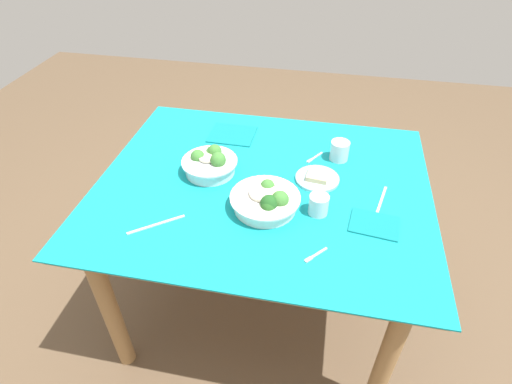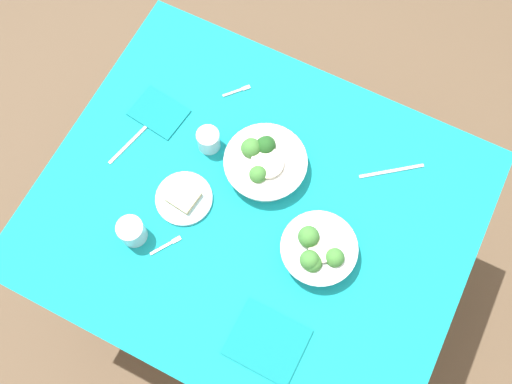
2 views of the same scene
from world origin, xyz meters
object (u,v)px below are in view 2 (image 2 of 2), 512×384
bread_side_plate (184,198)px  napkin_folded_lower (267,342)px  water_glass_side (208,140)px  table_knife_left (130,143)px  broccoli_bowl_near (264,162)px  napkin_folded_upper (159,113)px  fork_by_near_bowl (238,91)px  table_knife_right (392,171)px  fork_by_far_bowl (167,245)px  broccoli_bowl_far (318,251)px  water_glass_center (132,231)px

bread_side_plate → napkin_folded_lower: bread_side_plate is taller
water_glass_side → table_knife_left: bearing=25.3°
broccoli_bowl_near → napkin_folded_upper: 0.39m
water_glass_side → napkin_folded_upper: water_glass_side is taller
bread_side_plate → fork_by_near_bowl: 0.41m
broccoli_bowl_near → table_knife_right: (-0.37, -0.16, -0.03)m
water_glass_side → bread_side_plate: bearing=95.1°
fork_by_far_bowl → napkin_folded_lower: (-0.39, 0.12, 0.00)m
table_knife_left → water_glass_side: bearing=128.7°
water_glass_side → napkin_folded_upper: (0.20, -0.03, -0.04)m
broccoli_bowl_far → water_glass_side: broccoli_bowl_far is taller
table_knife_right → napkin_folded_lower: size_ratio=1.01×
water_glass_center → fork_by_near_bowl: (-0.05, -0.58, -0.04)m
broccoli_bowl_near → fork_by_far_bowl: (0.15, 0.36, -0.03)m
water_glass_center → water_glass_side: size_ratio=1.10×
fork_by_far_bowl → napkin_folded_upper: napkin_folded_upper is taller
broccoli_bowl_far → water_glass_center: (0.52, 0.19, 0.00)m
bread_side_plate → table_knife_right: bread_side_plate is taller
broccoli_bowl_far → fork_by_near_bowl: 0.60m
water_glass_side → table_knife_right: bearing=-162.2°
broccoli_bowl_near → table_knife_left: size_ratio=1.39×
bread_side_plate → napkin_folded_upper: size_ratio=1.04×
water_glass_center → napkin_folded_upper: size_ratio=0.50×
broccoli_bowl_near → napkin_folded_lower: bearing=117.3°
broccoli_bowl_near → fork_by_far_bowl: 0.39m
fork_by_far_bowl → table_knife_left: 0.36m
fork_by_near_bowl → napkin_folded_lower: size_ratio=0.38×
water_glass_center → table_knife_right: (-0.61, -0.54, -0.04)m
table_knife_left → napkin_folded_lower: size_ratio=0.89×
water_glass_side → fork_by_near_bowl: size_ratio=0.96×
table_knife_left → napkin_folded_lower: napkin_folded_lower is taller
broccoli_bowl_near → table_knife_left: 0.44m
broccoli_bowl_far → table_knife_left: broccoli_bowl_far is taller
napkin_folded_upper → bread_side_plate: bearing=134.4°
broccoli_bowl_far → bread_side_plate: bearing=3.4°
water_glass_center → fork_by_far_bowl: size_ratio=0.91×
fork_by_far_bowl → table_knife_left: same height
broccoli_bowl_near → bread_side_plate: size_ratio=1.47×
fork_by_far_bowl → table_knife_right: size_ratio=0.44×
bread_side_plate → water_glass_side: 0.20m
water_glass_side → table_knife_left: (0.23, 0.11, -0.04)m
broccoli_bowl_near → water_glass_side: broccoli_bowl_near is taller
fork_by_far_bowl → napkin_folded_lower: bearing=-73.8°
table_knife_right → bread_side_plate: bearing=177.3°
fork_by_far_bowl → table_knife_left: (0.27, -0.24, -0.00)m
water_glass_side → napkin_folded_lower: 0.64m
broccoli_bowl_near → bread_side_plate: (0.17, 0.21, -0.03)m
water_glass_side → table_knife_right: water_glass_side is taller
broccoli_bowl_near → fork_by_near_bowl: size_ratio=3.25×
water_glass_center → table_knife_left: (0.17, -0.26, -0.04)m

